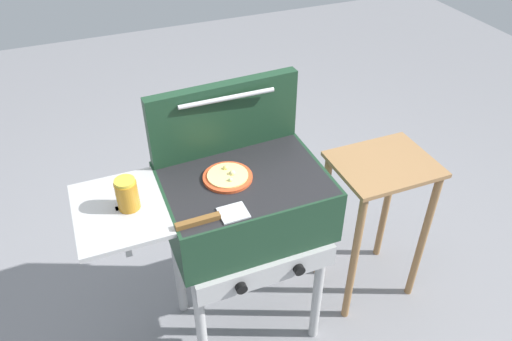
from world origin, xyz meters
TOP-DOWN VIEW (x-y plane):
  - ground_plane at (0.00, 0.00)m, footprint 8.00×8.00m
  - grill at (-0.01, -0.00)m, footprint 0.96×0.53m
  - grill_lid_open at (0.00, 0.21)m, footprint 0.63×0.09m
  - pizza_cheese at (-0.06, 0.02)m, footprint 0.19×0.19m
  - sauce_jar at (-0.44, -0.01)m, footprint 0.08×0.08m
  - spatula at (-0.18, -0.18)m, footprint 0.26×0.09m
  - prep_table at (0.66, 0.00)m, footprint 0.44×0.36m

SIDE VIEW (x-z plane):
  - ground_plane at x=0.00m, z-range 0.00..0.00m
  - prep_table at x=0.66m, z-range 0.17..0.96m
  - grill at x=-0.01m, z-range 0.31..1.21m
  - spatula at x=-0.18m, z-range 0.90..0.92m
  - pizza_cheese at x=-0.06m, z-range 0.89..0.93m
  - sauce_jar at x=-0.44m, z-range 0.90..1.02m
  - grill_lid_open at x=0.00m, z-range 0.90..1.20m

